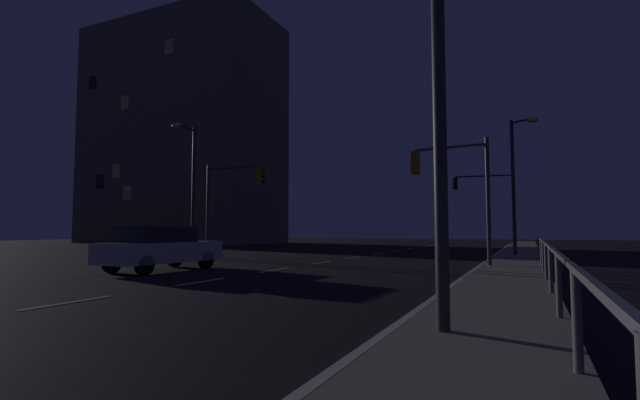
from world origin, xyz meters
The scene contains 13 objects.
ground_plane centered at (0.00, 17.50, 0.00)m, with size 112.00×112.00×0.00m, color black.
sidewalk_right centered at (7.81, 17.50, 0.07)m, with size 2.17×77.00×0.14m, color gray.
lane_markings_center centered at (0.00, 21.00, 0.01)m, with size 0.14×50.00×0.01m.
lane_edge_line centered at (6.48, 22.50, 0.01)m, with size 0.14×53.00×0.01m.
car centered at (-3.58, 11.05, 0.82)m, with size 2.08×4.50×1.57m.
traffic_light_mid_right centered at (5.48, 35.05, 4.15)m, with size 4.38×0.83×5.66m.
traffic_light_far_right centered at (-5.48, 17.91, 3.46)m, with size 3.71×0.39×4.91m.
traffic_light_far_center centered at (5.61, 17.09, 3.52)m, with size 3.13×0.54×4.84m.
street_lamp_across_street centered at (7.83, 24.45, 4.40)m, with size 1.37×0.95×7.14m.
street_lamp_median centered at (-7.41, 16.91, 4.13)m, with size 0.72×1.98×6.80m.
street_lamp_corner centered at (7.15, 5.24, 4.64)m, with size 1.23×1.65×7.52m.
barrier_fence centered at (8.74, 10.95, 0.88)m, with size 0.09×25.98×0.98m.
building_distant centered at (-27.43, 38.41, 12.35)m, with size 21.57×11.16×24.69m.
Camera 1 is at (8.37, -1.09, 1.46)m, focal length 25.22 mm.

